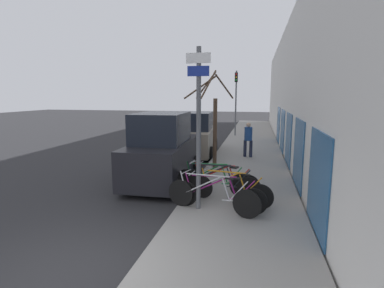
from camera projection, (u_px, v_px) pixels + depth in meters
ground_plane at (198, 153)px, 15.66m from camera, size 80.00×80.00×0.00m
sidewalk_curb at (250, 145)px, 17.80m from camera, size 3.20×32.00×0.15m
building_facade at (284, 91)px, 16.85m from camera, size 0.23×32.00×6.50m
signpost at (199, 125)px, 7.24m from camera, size 0.58×0.13×3.96m
bicycle_0 at (212, 196)px, 7.29m from camera, size 2.38×0.73×0.95m
bicycle_1 at (219, 195)px, 7.43m from camera, size 2.38×0.49×0.90m
bicycle_2 at (230, 189)px, 7.90m from camera, size 2.22×0.75×0.88m
bicycle_3 at (217, 183)px, 8.36m from camera, size 2.48×0.75×0.95m
bicycle_4 at (213, 181)px, 8.61m from camera, size 2.28×0.47×0.93m
bicycle_5 at (221, 180)px, 8.78m from camera, size 2.22×0.54×0.85m
parked_car_0 at (163, 151)px, 10.29m from camera, size 2.08×4.35×2.40m
parked_car_1 at (195, 136)px, 14.94m from camera, size 2.16×4.25×2.16m
pedestrian_near at (248, 137)px, 13.77m from camera, size 0.41×0.35×1.60m
street_tree at (214, 122)px, 11.58m from camera, size 1.73×1.77×3.77m
traffic_light at (236, 94)px, 20.86m from camera, size 0.20×0.30×4.50m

